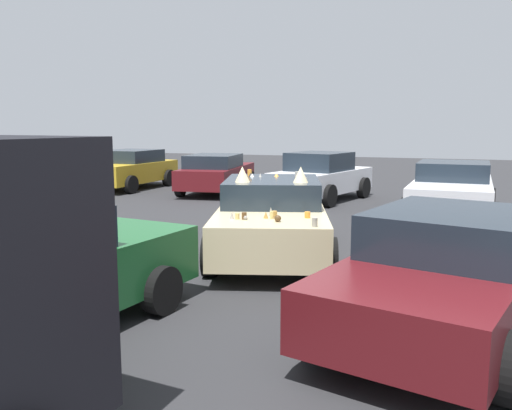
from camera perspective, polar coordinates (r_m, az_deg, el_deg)
The scene contains 8 objects.
ground_plane at distance 9.70m, azimuth 1.67°, elevation -5.36°, with size 60.00×60.00×0.00m, color #2D2D30.
art_car_decorated at distance 9.59m, azimuth 1.69°, elevation -1.25°, with size 4.77×3.01×1.63m.
parked_sedan_behind_right at distance 16.68m, azimuth 6.95°, elevation 3.02°, with size 4.22×2.65×1.49m.
parked_sedan_far_right at distance 20.19m, azimuth -13.29°, elevation 3.76°, with size 4.00×2.17×1.41m.
parked_sedan_behind_left at distance 18.50m, azimuth -4.22°, elevation 3.43°, with size 4.48×2.39×1.32m.
parked_sedan_near_right at distance 6.35m, azimuth -24.67°, elevation -6.99°, with size 4.70×2.46×1.44m.
parked_sedan_far_left at distance 14.17m, azimuth 20.10°, elevation 1.48°, with size 4.61×2.19×1.40m.
parked_sedan_row_back_center at distance 6.40m, azimuth 19.45°, elevation -6.74°, with size 4.33×2.72×1.37m.
Camera 1 is at (-8.93, -2.98, 2.33)m, focal length 37.68 mm.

